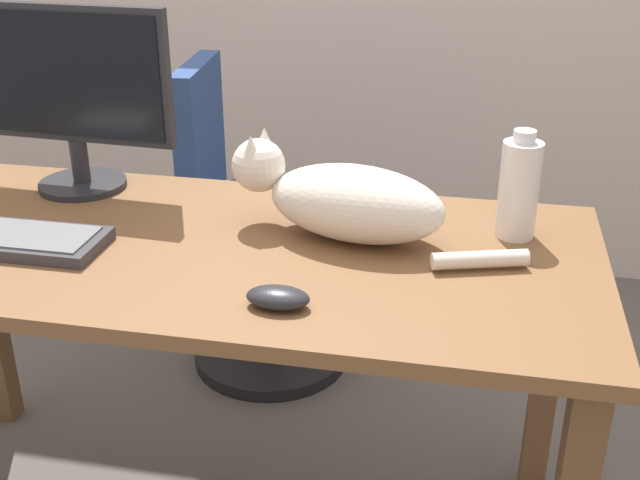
% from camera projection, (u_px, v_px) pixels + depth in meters
% --- Properties ---
extents(desk, '(1.57, 0.69, 0.74)m').
position_uv_depth(desk, '(205.00, 289.00, 1.63)').
color(desk, brown).
rests_on(desk, ground_plane).
extents(office_chair, '(0.48, 0.48, 0.94)m').
position_uv_depth(office_chair, '(251.00, 241.00, 2.38)').
color(office_chair, black).
rests_on(office_chair, ground_plane).
extents(monitor, '(0.48, 0.20, 0.41)m').
position_uv_depth(monitor, '(70.00, 92.00, 1.76)').
color(monitor, '#232328').
rests_on(monitor, desk).
extents(cat, '(0.60, 0.26, 0.20)m').
position_uv_depth(cat, '(345.00, 199.00, 1.58)').
color(cat, silver).
rests_on(cat, desk).
extents(computer_mouse, '(0.11, 0.06, 0.04)m').
position_uv_depth(computer_mouse, '(278.00, 297.00, 1.34)').
color(computer_mouse, '#232328').
rests_on(computer_mouse, desk).
extents(water_bottle, '(0.08, 0.08, 0.22)m').
position_uv_depth(water_bottle, '(519.00, 188.00, 1.57)').
color(water_bottle, silver).
rests_on(water_bottle, desk).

